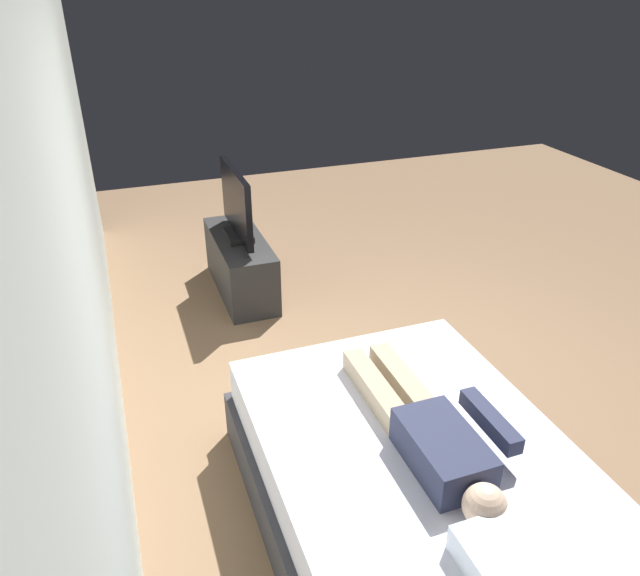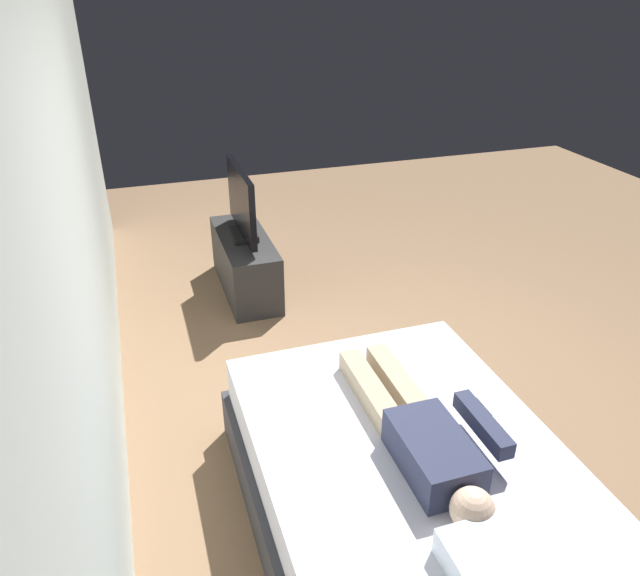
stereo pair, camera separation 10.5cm
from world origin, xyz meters
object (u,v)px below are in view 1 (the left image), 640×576
pillow (523,576)px  person (431,432)px  tv (236,206)px  remote (485,405)px  tv_stand (241,265)px  bed (419,495)px

pillow → person: bearing=-3.4°
pillow → tv: 3.54m
tv → remote: bearing=-165.7°
person → tv_stand: (2.77, 0.26, -0.37)m
remote → tv_stand: (2.62, 0.67, -0.30)m
bed → remote: 0.56m
bed → pillow: size_ratio=4.36×
remote → pillow: bearing=153.6°
bed → pillow: 0.80m
remote → bed: bearing=111.8°
tv_stand → tv: 0.53m
pillow → remote: (0.91, -0.45, -0.05)m
tv → person: bearing=-174.6°
pillow → tv_stand: bearing=3.5°
bed → tv_stand: 2.81m
bed → person: person is taller
bed → tv_stand: bearing=4.4°
bed → remote: (0.18, -0.45, 0.29)m
pillow → tv_stand: pillow is taller
remote → tv_stand: bearing=14.3°
person → tv: bearing=5.4°
pillow → tv_stand: 3.55m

